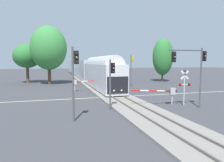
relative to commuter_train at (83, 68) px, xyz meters
The scene contains 14 objects.
ground_plane 30.47m from the commuter_train, 90.01° to the right, with size 220.00×220.00×0.00m, color #3D3D42.
road_centre_stripe 30.47m from the commuter_train, 90.01° to the right, with size 44.00×0.20×0.01m.
railway_track 30.46m from the commuter_train, 90.01° to the right, with size 4.40×80.00×0.32m.
commuter_train is the anchor object (origin of this frame).
crossing_gate_near 36.83m from the commuter_train, 83.67° to the right, with size 5.30×0.40×1.80m.
crossing_signal_mast 37.75m from the commuter_train, 81.54° to the right, with size 1.36×0.44×3.79m.
crossing_gate_far 24.47m from the commuter_train, 99.37° to the right, with size 5.70×0.40×1.83m.
traffic_signal_median 37.13m from the commuter_train, 93.61° to the right, with size 0.53×0.38×4.81m.
traffic_signal_far_side 21.80m from the commuter_train, 73.87° to the right, with size 0.53×0.38×5.96m.
traffic_signal_near_left 40.49m from the commuter_train, 98.67° to the right, with size 0.53×0.38×5.75m.
traffic_signal_near_right 39.18m from the commuter_train, 82.10° to the right, with size 4.12×0.38×5.96m.
maple_right_background 21.70m from the commuter_train, 40.33° to the right, with size 4.60×4.60×9.89m.
oak_behind_train 15.85m from the commuter_train, 124.19° to the right, with size 7.15×7.15×11.70m.
pine_left_background 15.93m from the commuter_train, 146.90° to the right, with size 5.77×5.77×8.35m.
Camera 1 is at (-7.60, -25.22, 4.65)m, focal length 32.52 mm.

